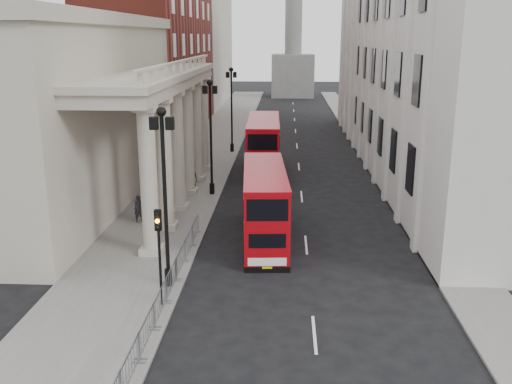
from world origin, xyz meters
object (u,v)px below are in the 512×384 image
bus_far (264,145)px  pedestrian_c (191,177)px  lamp_post_mid (211,129)px  traffic_light (159,240)px  pedestrian_b (152,196)px  lamp_post_south (165,186)px  lamp_post_north (232,104)px  pedestrian_a (139,209)px  monument_column (294,11)px  bus_near (265,204)px

bus_far → pedestrian_c: (-5.20, -6.21, -1.36)m
lamp_post_mid → traffic_light: size_ratio=1.93×
pedestrian_b → lamp_post_south: bearing=80.5°
lamp_post_south → pedestrian_b: (-3.59, 12.32, -3.99)m
lamp_post_south → lamp_post_north: (0.00, 32.00, 0.00)m
pedestrian_a → traffic_light: bearing=-98.5°
monument_column → traffic_light: bearing=-94.1°
monument_column → lamp_post_mid: (-6.60, -72.00, -11.07)m
bus_far → pedestrian_b: 13.16m
traffic_light → pedestrian_a: bearing=108.7°
monument_column → pedestrian_c: monument_column is taller
traffic_light → pedestrian_c: 19.29m
lamp_post_mid → pedestrian_c: size_ratio=4.35×
lamp_post_south → pedestrian_a: lamp_post_south is taller
lamp_post_south → lamp_post_mid: bearing=90.0°
bus_far → lamp_post_mid: bearing=-117.1°
lamp_post_north → pedestrian_a: (-3.71, -22.77, -3.94)m
pedestrian_a → lamp_post_mid: bearing=34.1°
traffic_light → pedestrian_c: size_ratio=2.25×
lamp_post_north → bus_far: size_ratio=0.77×
bus_near → pedestrian_b: (-7.82, 5.62, -1.25)m
lamp_post_north → pedestrian_b: size_ratio=5.18×
lamp_post_south → pedestrian_a: 10.70m
lamp_post_south → traffic_light: 2.71m
lamp_post_south → pedestrian_b: 13.44m
bus_near → pedestrian_c: 12.00m
bus_near → lamp_post_mid: bearing=110.7°
bus_far → pedestrian_b: size_ratio=6.75×
monument_column → pedestrian_c: 72.94m
monument_column → pedestrian_b: bearing=-97.7°
lamp_post_mid → pedestrian_b: (-3.59, -3.68, -3.99)m
pedestrian_a → pedestrian_c: pedestrian_c is taller
lamp_post_south → pedestrian_c: (-1.69, 17.08, -3.83)m
monument_column → traffic_light: 91.17m
pedestrian_c → lamp_post_north: bearing=87.2°
traffic_light → bus_near: 9.69m
bus_far → bus_near: bearing=-88.9°
pedestrian_c → pedestrian_a: bearing=-100.8°
bus_near → lamp_post_south: bearing=-126.0°
traffic_light → pedestrian_b: 14.97m
lamp_post_north → pedestrian_b: (-3.59, -19.68, -3.99)m
lamp_post_north → bus_far: bearing=-68.1°
monument_column → bus_far: 66.18m
lamp_post_mid → pedestrian_a: lamp_post_mid is taller
pedestrian_a → monument_column: bearing=55.3°
lamp_post_north → traffic_light: size_ratio=1.93×
bus_near → bus_far: (-0.72, 16.59, 0.26)m
monument_column → lamp_post_south: (-6.60, -88.00, -11.07)m
bus_far → pedestrian_a: bus_far is taller
traffic_light → pedestrian_a: (-3.81, 11.25, -2.13)m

